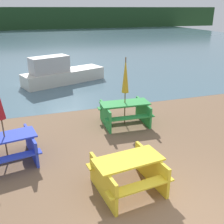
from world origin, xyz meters
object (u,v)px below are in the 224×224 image
at_px(umbrella_gold, 125,76).
at_px(boat, 60,73).
at_px(picnic_table_blue, 6,147).
at_px(picnic_table_green, 125,111).
at_px(picnic_table_yellow, 128,171).

relative_size(umbrella_gold, boat, 0.51).
relative_size(picnic_table_blue, picnic_table_green, 1.01).
bearing_deg(picnic_table_blue, umbrella_gold, 19.62).
distance_m(picnic_table_blue, umbrella_gold, 4.31).
bearing_deg(picnic_table_blue, picnic_table_yellow, -37.93).
bearing_deg(picnic_table_green, picnic_table_blue, -160.38).
bearing_deg(picnic_table_green, boat, 102.93).
distance_m(picnic_table_yellow, boat, 9.60).
bearing_deg(boat, picnic_table_green, -96.96).
height_order(picnic_table_blue, picnic_table_green, picnic_table_green).
height_order(picnic_table_green, umbrella_gold, umbrella_gold).
bearing_deg(picnic_table_blue, boat, 71.98).
relative_size(picnic_table_blue, umbrella_gold, 0.75).
bearing_deg(umbrella_gold, picnic_table_blue, -160.38).
height_order(picnic_table_yellow, boat, boat).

